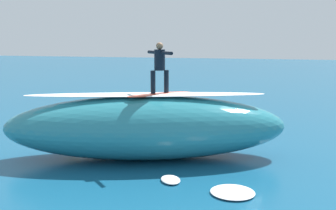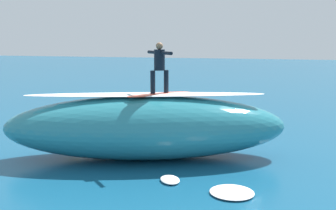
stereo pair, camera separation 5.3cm
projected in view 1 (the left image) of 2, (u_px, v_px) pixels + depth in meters
ground_plane at (155, 142)px, 14.37m from camera, size 120.00×120.00×0.00m
wave_crest at (146, 127)px, 12.37m from camera, size 9.02×5.12×1.95m
wave_foam_lip at (146, 95)px, 12.20m from camera, size 7.27×3.10×0.08m
surfboard_riding at (160, 94)px, 12.22m from camera, size 1.93×1.90×0.09m
surfer_riding at (160, 64)px, 12.07m from camera, size 1.07×1.10×1.52m
surfboard_paddling at (175, 134)px, 15.40m from camera, size 1.61×2.46×0.08m
surfer_paddling at (175, 131)px, 15.26m from camera, size 0.91×1.54×0.29m
buoy_marker at (70, 125)px, 15.89m from camera, size 0.56×0.56×0.95m
foam_patch_near at (233, 192)px, 9.63m from camera, size 1.27×1.24×0.09m
foam_patch_mid at (171, 180)px, 10.46m from camera, size 0.78×0.87×0.09m
foam_patch_far at (212, 127)px, 16.63m from camera, size 0.91×0.63×0.10m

